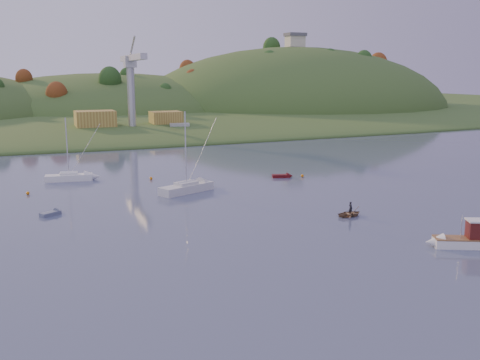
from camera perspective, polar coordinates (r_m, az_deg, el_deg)
name	(u,v)px	position (r m, az deg, el deg)	size (l,w,h in m)	color
ground	(395,284)	(48.04, 16.19, -10.57)	(500.00, 500.00, 0.00)	#363B58
far_shore	(82,112)	(266.54, -16.51, 7.01)	(620.00, 220.00, 1.50)	#385522
shore_slope	(102,123)	(202.22, -14.46, 5.92)	(640.00, 150.00, 7.00)	#385522
hill_center	(110,114)	(248.07, -13.69, 6.88)	(140.00, 120.00, 36.00)	#385522
hill_right	(294,111)	(261.18, 5.75, 7.34)	(150.00, 130.00, 60.00)	#385522
hilltop_house	(295,40)	(261.08, 5.90, 14.67)	(9.00, 7.00, 6.45)	beige
hillside_trees	(95,119)	(221.97, -15.22, 6.33)	(280.00, 50.00, 32.00)	#204619
wharf	(142,130)	(160.82, -10.46, 5.24)	(42.00, 16.00, 2.40)	slate
shed_west	(95,119)	(159.27, -15.18, 6.28)	(11.00, 8.00, 4.80)	olive
shed_east	(166,118)	(164.32, -7.91, 6.56)	(9.00, 7.00, 4.00)	olive
dock_crane	(132,75)	(155.85, -11.48, 10.90)	(3.20, 28.00, 20.30)	#B7B7BC
fishing_boat	(456,239)	(59.41, 22.08, -5.85)	(6.35, 4.45, 3.92)	white
sailboat_near	(186,187)	(80.63, -5.74, -0.78)	(9.06, 5.84, 12.12)	silver
sailboat_far	(69,177)	(93.46, -17.78, 0.34)	(7.79, 3.28, 10.48)	white
canoe	(350,214)	(68.37, 11.69, -3.53)	(2.28, 3.20, 0.66)	#87684A
paddler	(350,210)	(68.25, 11.70, -3.15)	(0.59, 0.38, 1.61)	black
red_tender	(285,176)	(92.29, 4.83, 0.44)	(3.79, 2.23, 1.22)	#500B0E
grey_dinghy	(54,213)	(71.82, -19.20, -3.30)	(3.11, 2.53, 1.11)	slate
work_vessel	(180,131)	(157.73, -6.45, 5.24)	(13.89, 7.19, 3.40)	#515D6B
buoy_1	(302,176)	(92.80, 6.67, 0.46)	(0.50, 0.50, 0.50)	orange
buoy_2	(28,193)	(84.71, -21.70, -1.31)	(0.50, 0.50, 0.50)	orange
buoy_3	(151,178)	(91.13, -9.47, 0.18)	(0.50, 0.50, 0.50)	orange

